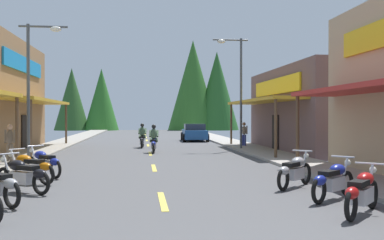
# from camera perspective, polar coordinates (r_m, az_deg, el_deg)

# --- Properties ---
(ground) EXTENTS (10.09, 77.57, 0.10)m
(ground) POSITION_cam_1_polar(r_m,az_deg,el_deg) (26.30, -5.46, -4.04)
(ground) COLOR #4C4C4F
(sidewalk_left) EXTENTS (2.24, 77.57, 0.12)m
(sidewalk_left) POSITION_cam_1_polar(r_m,az_deg,el_deg) (26.88, -18.74, -3.73)
(sidewalk_left) COLOR gray
(sidewalk_left) RESTS_ON ground
(sidewalk_right) EXTENTS (2.24, 77.57, 0.12)m
(sidewalk_right) POSITION_cam_1_polar(r_m,az_deg,el_deg) (27.12, 7.71, -3.67)
(sidewalk_right) COLOR #9E9991
(sidewalk_right) RESTS_ON ground
(centerline_dashes) EXTENTS (0.16, 51.29, 0.01)m
(centerline_dashes) POSITION_cam_1_polar(r_m,az_deg,el_deg) (29.94, -5.60, -3.37)
(centerline_dashes) COLOR #E0C64C
(centerline_dashes) RESTS_ON ground
(storefront_right_far) EXTENTS (9.88, 11.70, 4.79)m
(storefront_right_far) POSITION_cam_1_polar(r_m,az_deg,el_deg) (27.72, 18.61, 1.25)
(storefront_right_far) COLOR brown
(storefront_right_far) RESTS_ON ground
(streetlamp_left) EXTENTS (2.11, 0.30, 6.10)m
(streetlamp_left) POSITION_cam_1_polar(r_m,az_deg,el_deg) (21.00, -19.33, 5.80)
(streetlamp_left) COLOR #474C51
(streetlamp_left) RESTS_ON ground
(streetlamp_right) EXTENTS (2.11, 0.30, 6.66)m
(streetlamp_right) POSITION_cam_1_polar(r_m,az_deg,el_deg) (26.80, 5.65, 5.35)
(streetlamp_right) COLOR #474C51
(streetlamp_right) RESTS_ON ground
(motorcycle_parked_right_1) EXTENTS (1.54, 1.63, 1.04)m
(motorcycle_parked_right_1) POSITION_cam_1_polar(r_m,az_deg,el_deg) (9.91, 20.89, -8.52)
(motorcycle_parked_right_1) COLOR black
(motorcycle_parked_right_1) RESTS_ON ground
(motorcycle_parked_right_2) EXTENTS (1.70, 1.46, 1.04)m
(motorcycle_parked_right_2) POSITION_cam_1_polar(r_m,az_deg,el_deg) (11.42, 17.58, -7.31)
(motorcycle_parked_right_2) COLOR black
(motorcycle_parked_right_2) RESTS_ON ground
(motorcycle_parked_right_3) EXTENTS (1.56, 1.60, 1.04)m
(motorcycle_parked_right_3) POSITION_cam_1_polar(r_m,az_deg,el_deg) (13.07, 12.97, -6.31)
(motorcycle_parked_right_3) COLOR black
(motorcycle_parked_right_3) RESTS_ON ground
(motorcycle_parked_left_2) EXTENTS (1.75, 1.39, 1.04)m
(motorcycle_parked_left_2) POSITION_cam_1_polar(r_m,az_deg,el_deg) (12.73, -20.82, -6.51)
(motorcycle_parked_left_2) COLOR black
(motorcycle_parked_left_2) RESTS_ON ground
(motorcycle_parked_left_3) EXTENTS (1.81, 1.32, 1.04)m
(motorcycle_parked_left_3) POSITION_cam_1_polar(r_m,az_deg,el_deg) (14.39, -20.08, -5.70)
(motorcycle_parked_left_3) COLOR black
(motorcycle_parked_left_3) RESTS_ON ground
(motorcycle_parked_left_4) EXTENTS (1.49, 1.67, 1.04)m
(motorcycle_parked_left_4) POSITION_cam_1_polar(r_m,az_deg,el_deg) (15.76, -18.40, -5.15)
(motorcycle_parked_left_4) COLOR black
(motorcycle_parked_left_4) RESTS_ON ground
(rider_cruising_lead) EXTENTS (0.60, 2.14, 1.57)m
(rider_cruising_lead) POSITION_cam_1_polar(r_m,az_deg,el_deg) (24.80, -4.91, -2.68)
(rider_cruising_lead) COLOR black
(rider_cruising_lead) RESTS_ON ground
(rider_cruising_trailing) EXTENTS (0.60, 2.14, 1.57)m
(rider_cruising_trailing) POSITION_cam_1_polar(r_m,az_deg,el_deg) (28.84, -6.37, -2.23)
(rider_cruising_trailing) COLOR black
(rider_cruising_trailing) RESTS_ON ground
(pedestrian_browsing) EXTENTS (0.42, 0.49, 1.62)m
(pedestrian_browsing) POSITION_cam_1_polar(r_m,az_deg,el_deg) (29.11, 6.66, -1.65)
(pedestrian_browsing) COLOR #333F8C
(pedestrian_browsing) RESTS_ON ground
(pedestrian_waiting) EXTENTS (0.52, 0.40, 1.68)m
(pedestrian_waiting) POSITION_cam_1_polar(r_m,az_deg,el_deg) (20.61, -22.23, -2.49)
(pedestrian_waiting) COLOR #726659
(pedestrian_waiting) RESTS_ON ground
(parked_car_curbside) EXTENTS (2.21, 4.37, 1.40)m
(parked_car_curbside) POSITION_cam_1_polar(r_m,az_deg,el_deg) (36.27, 0.31, -1.61)
(parked_car_curbside) COLOR #1E4C8C
(parked_car_curbside) RESTS_ON ground
(treeline_backdrop) EXTENTS (26.46, 7.57, 13.10)m
(treeline_backdrop) POSITION_cam_1_polar(r_m,az_deg,el_deg) (64.89, -2.61, 3.79)
(treeline_backdrop) COLOR #295223
(treeline_backdrop) RESTS_ON ground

